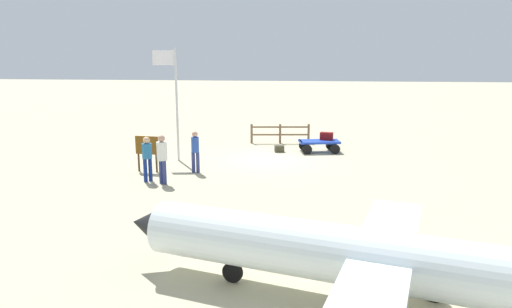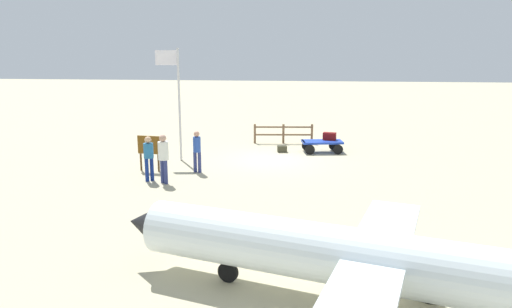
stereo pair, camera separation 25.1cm
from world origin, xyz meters
TOP-DOWN VIEW (x-y plane):
  - ground_plane at (0.00, 0.00)m, footprint 120.00×120.00m
  - luggage_cart at (-2.30, -1.90)m, footprint 2.04×1.37m
  - suitcase_tan at (-2.67, -2.19)m, footprint 0.66×0.46m
  - suitcase_olive at (-0.41, -1.76)m, footprint 0.50×0.42m
  - worker_lead at (2.69, 2.60)m, footprint 0.37×0.37m
  - worker_trailing at (3.49, 4.34)m, footprint 0.53×0.53m
  - worker_supervisor at (4.14, 4.08)m, footprint 0.51×0.51m
  - airplane_near at (-2.82, 12.25)m, footprint 10.11×6.29m
  - flagpole at (4.07, 0.55)m, footprint 1.02×0.17m
  - signboard at (4.65, 2.62)m, footprint 0.96×0.16m
  - wooden_fence at (-0.32, -4.00)m, footprint 3.11×0.45m

SIDE VIEW (x-z plane):
  - ground_plane at x=0.00m, z-range 0.00..0.00m
  - suitcase_olive at x=-0.41m, z-range 0.00..0.31m
  - luggage_cart at x=-2.30m, z-range 0.13..0.69m
  - wooden_fence at x=-0.32m, z-range 0.07..1.09m
  - suitcase_tan at x=-2.67m, z-range 0.57..0.92m
  - signboard at x=4.65m, z-range 0.23..1.67m
  - worker_lead at x=2.69m, z-range 0.12..1.80m
  - airplane_near at x=-2.82m, z-range -0.37..2.39m
  - worker_supervisor at x=4.14m, z-range 0.17..1.86m
  - worker_trailing at x=3.49m, z-range 0.19..2.00m
  - flagpole at x=4.07m, z-range 0.54..5.44m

